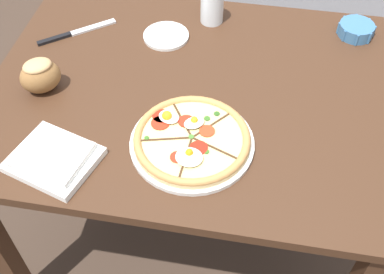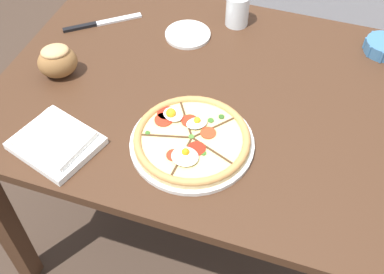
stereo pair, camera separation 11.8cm
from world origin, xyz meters
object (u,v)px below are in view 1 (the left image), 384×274
Objects in this scene: water_glass at (212,9)px; napkin_folded at (53,158)px; dining_table at (190,114)px; side_saucer at (166,36)px; ramekin_bowl at (356,29)px; bread_piece_near at (40,75)px; knife_main at (76,32)px; pizza at (192,140)px.

napkin_folded is at bearing -114.52° from water_glass.
side_saucer is (-0.11, 0.21, 0.11)m from dining_table.
napkin_folded is 2.36× the size of water_glass.
ramekin_bowl is (0.46, 0.33, 0.13)m from dining_table.
water_glass reaches higher than dining_table.
dining_table is at bearing -145.00° from ramekin_bowl.
dining_table is at bearing -62.00° from side_saucer.
napkin_folded reaches higher than dining_table.
bread_piece_near is 0.26m from knife_main.
bread_piece_near reaches higher than side_saucer.
knife_main is (0.00, 0.26, -0.05)m from bread_piece_near.
water_glass is 0.71× the size of side_saucer.
dining_table is 5.37× the size of knife_main.
pizza is at bearing 19.45° from napkin_folded.
napkin_folded is 0.27m from bread_piece_near.
pizza reaches higher than napkin_folded.
bread_piece_near reaches higher than napkin_folded.
knife_main is 0.28m from side_saucer.
bread_piece_near is 0.66× the size of knife_main.
dining_table is 8.15× the size of bread_piece_near.
bread_piece_near is at bearing -135.94° from water_glass.
napkin_folded is 0.51m from knife_main.
pizza is 0.44m from side_saucer.
water_glass is (0.29, 0.64, 0.03)m from napkin_folded.
knife_main is (-0.12, 0.50, -0.01)m from napkin_folded.
dining_table is at bearing 48.76° from napkin_folded.
knife_main is 2.08× the size of water_glass.
water_glass is (-0.45, -0.00, 0.02)m from ramekin_bowl.
bread_piece_near is 0.98× the size of side_saucer.
pizza reaches higher than ramekin_bowl.
water_glass is at bearing -19.55° from knife_main.
pizza is at bearing -16.18° from bread_piece_near.
ramekin_bowl is at bearing 0.44° from water_glass.
napkin_folded is 0.70m from water_glass.
pizza is 1.31× the size of napkin_folded.
water_glass is at bearing 93.00° from pizza.
knife_main is at bearing -160.98° from water_glass.
dining_table is 3.61× the size of pizza.
napkin_folded reaches higher than knife_main.
knife_main is 0.43m from water_glass.
napkin_folded is at bearing -115.43° from knife_main.
knife_main and side_saucer have the same top height.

